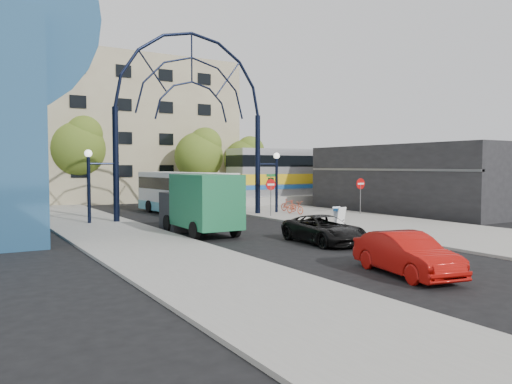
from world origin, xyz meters
TOP-DOWN VIEW (x-y plane):
  - ground at (0.00, 0.00)m, footprint 120.00×120.00m
  - sidewalk_east at (8.00, 4.00)m, footprint 8.00×56.00m
  - plaza_west at (-6.50, 6.00)m, footprint 5.00×50.00m
  - gateway_arch at (0.00, 14.00)m, footprint 13.64×0.44m
  - stop_sign at (4.80, 12.00)m, footprint 0.80×0.07m
  - do_not_enter_sign at (11.00, 10.00)m, footprint 0.76×0.07m
  - street_name_sign at (5.20, 12.60)m, footprint 0.70×0.70m
  - sandwich_board at (5.60, 5.98)m, footprint 0.55×0.61m
  - commercial_block_east at (16.00, 10.00)m, footprint 6.00×16.00m
  - apartment_block at (2.00, 34.97)m, footprint 20.00×12.10m
  - train_platform at (20.00, 22.00)m, footprint 32.00×5.00m
  - train_car at (20.00, 22.00)m, footprint 25.10×3.05m
  - tree_north_a at (6.12, 25.93)m, footprint 4.48×4.48m
  - tree_north_b at (-3.88, 29.93)m, footprint 5.12×5.12m
  - tree_north_c at (12.12, 27.93)m, footprint 4.16×4.16m
  - city_bus at (0.44, 16.50)m, footprint 3.12×11.10m
  - green_truck at (-2.75, 7.04)m, footprint 2.48×6.10m
  - black_suv at (0.74, 1.37)m, footprint 2.36×4.64m
  - red_sedan at (-1.18, -5.08)m, footprint 2.23×4.33m
  - bike_near_a at (7.02, 12.28)m, footprint 0.74×1.74m
  - bike_near_b at (7.67, 14.00)m, footprint 0.77×1.55m

SIDE VIEW (x-z plane):
  - ground at x=0.00m, z-range 0.00..0.00m
  - sidewalk_east at x=8.00m, z-range 0.00..0.12m
  - plaza_west at x=-6.50m, z-range 0.00..0.12m
  - train_platform at x=20.00m, z-range 0.00..0.80m
  - bike_near_a at x=7.02m, z-range 0.12..1.01m
  - bike_near_b at x=7.67m, z-range 0.12..1.02m
  - black_suv at x=0.74m, z-range 0.00..1.26m
  - red_sedan at x=-1.18m, z-range 0.00..1.36m
  - sandwich_board at x=5.60m, z-range 0.25..1.24m
  - green_truck at x=-2.75m, z-range 0.00..3.05m
  - city_bus at x=0.44m, z-range 0.07..3.08m
  - do_not_enter_sign at x=11.00m, z-range 0.74..3.22m
  - stop_sign at x=4.80m, z-range 0.74..3.24m
  - street_name_sign at x=5.20m, z-range 0.73..3.53m
  - commercial_block_east at x=16.00m, z-range 0.00..5.00m
  - train_car at x=20.00m, z-range 0.80..5.00m
  - tree_north_c at x=12.12m, z-range 1.03..7.53m
  - tree_north_a at x=6.12m, z-range 1.11..8.11m
  - tree_north_b at x=-3.88m, z-range 1.27..9.27m
  - apartment_block at x=2.00m, z-range 0.00..14.00m
  - gateway_arch at x=0.00m, z-range 2.51..14.61m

